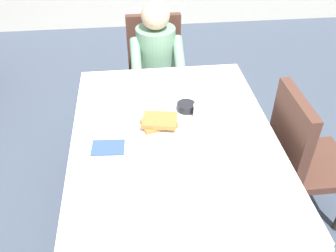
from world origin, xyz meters
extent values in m
plane|color=#3D4756|center=(0.00, 0.00, 0.00)|extent=(14.00, 14.00, 0.00)
cube|color=white|center=(0.00, 0.00, 0.72)|extent=(1.10, 1.50, 0.04)
cube|color=white|center=(0.00, 0.76, 0.61)|extent=(1.10, 0.01, 0.18)
cube|color=white|center=(-0.56, 0.00, 0.61)|extent=(0.01, 1.50, 0.18)
cube|color=white|center=(0.56, 0.00, 0.61)|extent=(0.01, 1.50, 0.18)
cylinder|color=brown|center=(-0.47, 0.67, 0.35)|extent=(0.07, 0.07, 0.70)
cylinder|color=brown|center=(0.47, 0.67, 0.35)|extent=(0.07, 0.07, 0.70)
cube|color=#4C2D23|center=(-0.01, 1.07, 0.42)|extent=(0.44, 0.44, 0.05)
cube|color=#4C2D23|center=(-0.01, 1.27, 0.69)|extent=(0.44, 0.06, 0.48)
cylinder|color=#2D2319|center=(0.17, 0.89, 0.20)|extent=(0.04, 0.04, 0.40)
cylinder|color=#2D2319|center=(-0.19, 0.89, 0.20)|extent=(0.04, 0.04, 0.40)
cylinder|color=#2D2319|center=(0.17, 1.25, 0.20)|extent=(0.04, 0.04, 0.40)
cylinder|color=#2D2319|center=(-0.19, 1.25, 0.20)|extent=(0.04, 0.04, 0.40)
cylinder|color=gray|center=(-0.01, 1.05, 0.68)|extent=(0.30, 0.30, 0.46)
sphere|color=#D8AD8C|center=(-0.01, 1.03, 1.02)|extent=(0.21, 0.21, 0.21)
cylinder|color=gray|center=(0.15, 0.91, 0.75)|extent=(0.08, 0.29, 0.23)
cylinder|color=gray|center=(-0.17, 0.91, 0.75)|extent=(0.08, 0.29, 0.23)
cylinder|color=#383D51|center=(0.07, 0.87, 0.23)|extent=(0.10, 0.10, 0.45)
cylinder|color=#383D51|center=(-0.09, 0.87, 0.23)|extent=(0.10, 0.10, 0.45)
cube|color=#4C2D23|center=(0.87, 0.00, 0.42)|extent=(0.44, 0.44, 0.05)
cube|color=#4C2D23|center=(0.67, 0.00, 0.69)|extent=(0.06, 0.44, 0.48)
cylinder|color=#2D2319|center=(1.05, 0.18, 0.20)|extent=(0.04, 0.04, 0.40)
cylinder|color=#2D2319|center=(0.69, 0.18, 0.20)|extent=(0.04, 0.04, 0.40)
cylinder|color=#2D2319|center=(0.69, -0.18, 0.20)|extent=(0.04, 0.04, 0.40)
cylinder|color=white|center=(-0.06, 0.06, 0.75)|extent=(0.28, 0.28, 0.02)
cube|color=#A36B33|center=(-0.07, 0.07, 0.77)|extent=(0.21, 0.16, 0.03)
cube|color=#A36B33|center=(-0.07, 0.07, 0.79)|extent=(0.21, 0.17, 0.02)
cylinder|color=white|center=(0.17, 0.14, 0.78)|extent=(0.08, 0.08, 0.08)
torus|color=white|center=(0.22, 0.14, 0.79)|extent=(0.05, 0.01, 0.05)
cylinder|color=black|center=(0.10, 0.22, 0.76)|extent=(0.11, 0.11, 0.04)
cube|color=silver|center=(-0.25, 0.04, 0.74)|extent=(0.03, 0.18, 0.00)
cube|color=silver|center=(0.13, 0.04, 0.74)|extent=(0.01, 0.20, 0.00)
cube|color=silver|center=(-0.02, -0.28, 0.74)|extent=(0.15, 0.04, 0.00)
cube|color=#334C7F|center=(-0.35, -0.07, 0.74)|extent=(0.18, 0.13, 0.01)
camera|label=1|loc=(-0.20, -1.52, 1.99)|focal=38.93mm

